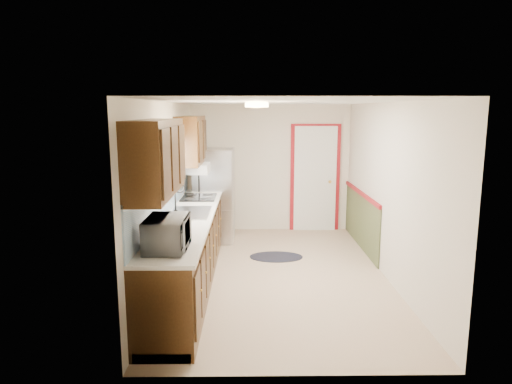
{
  "coord_description": "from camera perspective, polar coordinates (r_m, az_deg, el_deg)",
  "views": [
    {
      "loc": [
        -0.38,
        -6.13,
        2.29
      ],
      "look_at": [
        -0.3,
        0.21,
        1.15
      ],
      "focal_mm": 32.0,
      "sensor_mm": 36.0,
      "label": 1
    }
  ],
  "objects": [
    {
      "name": "room_shell",
      "position": [
        6.24,
        2.82,
        0.11
      ],
      "size": [
        3.2,
        5.2,
        2.52
      ],
      "color": "tan",
      "rests_on": "ground"
    },
    {
      "name": "cooktop",
      "position": [
        7.18,
        -7.15,
        -0.66
      ],
      "size": [
        0.52,
        0.63,
        0.02
      ],
      "primitive_type": "cube",
      "color": "black",
      "rests_on": "kitchen_run"
    },
    {
      "name": "rug",
      "position": [
        7.29,
        2.54,
        -8.09
      ],
      "size": [
        0.85,
        0.56,
        0.01
      ],
      "primitive_type": "ellipsoid",
      "rotation": [
        0.0,
        0.0,
        -0.02
      ],
      "color": "black",
      "rests_on": "ground"
    },
    {
      "name": "back_wall_trim",
      "position": [
        8.57,
        8.54,
        0.66
      ],
      "size": [
        1.12,
        2.3,
        2.08
      ],
      "color": "maroon",
      "rests_on": "ground"
    },
    {
      "name": "microwave",
      "position": [
        4.55,
        -11.06,
        -4.69
      ],
      "size": [
        0.33,
        0.59,
        0.39
      ],
      "primitive_type": "imported",
      "rotation": [
        0.0,
        0.0,
        1.56
      ],
      "color": "white",
      "rests_on": "kitchen_run"
    },
    {
      "name": "kitchen_run",
      "position": [
        6.09,
        -8.75,
        -4.01
      ],
      "size": [
        0.63,
        4.0,
        2.2
      ],
      "color": "#321D0B",
      "rests_on": "ground"
    },
    {
      "name": "ceiling_fixture",
      "position": [
        5.94,
        0.1,
        10.86
      ],
      "size": [
        0.3,
        0.3,
        0.06
      ],
      "primitive_type": "cylinder",
      "color": "#FFD88C",
      "rests_on": "room_shell"
    },
    {
      "name": "refrigerator",
      "position": [
        8.05,
        -5.24,
        -0.42
      ],
      "size": [
        0.7,
        0.7,
        1.63
      ],
      "rotation": [
        0.0,
        0.0,
        -0.03
      ],
      "color": "#B7B7BC",
      "rests_on": "ground"
    }
  ]
}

